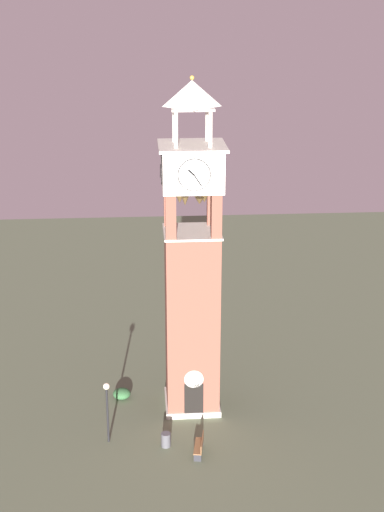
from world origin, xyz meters
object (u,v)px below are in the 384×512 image
at_px(clock_tower, 192,281).
at_px(park_bench, 200,446).
at_px(lamp_post, 107,401).
at_px(trash_bin, 166,440).

distance_m(clock_tower, park_bench, 9.02).
relative_size(lamp_post, trash_bin, 4.53).
bearing_deg(trash_bin, clock_tower, 67.78).
distance_m(lamp_post, trash_bin, 3.85).
relative_size(park_bench, trash_bin, 2.06).
bearing_deg(park_bench, trash_bin, 155.87).
distance_m(clock_tower, trash_bin, 8.84).
bearing_deg(clock_tower, lamp_post, -143.79).
bearing_deg(clock_tower, park_bench, -89.24).
bearing_deg(trash_bin, park_bench, -24.13).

